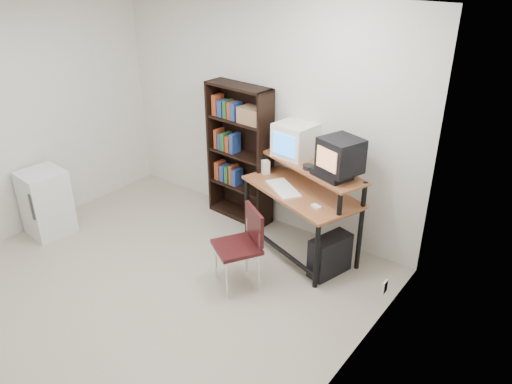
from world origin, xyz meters
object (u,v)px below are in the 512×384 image
Objects in this scene: computer_desk at (303,193)px; crt_monitor at (296,140)px; mini_fridge at (46,203)px; crt_tv at (340,155)px; bookshelf at (241,151)px; school_chair at (243,240)px; pc_tower at (330,255)px.

crt_monitor reaches higher than computer_desk.
crt_tv is at bearing 31.93° from mini_fridge.
bookshelf is (-0.75, 0.00, -0.31)m from crt_monitor.
mini_fridge is at bearing -131.69° from computer_desk.
crt_tv is at bearing -5.47° from bookshelf.
school_chair is (-0.53, -0.85, -0.72)m from crt_tv.
pc_tower is at bearing -3.94° from computer_desk.
crt_tv is (0.65, -0.24, 0.06)m from crt_monitor.
crt_tv reaches higher than crt_monitor.
computer_desk reaches higher than school_chair.
mini_fridge is at bearing -128.80° from bookshelf.
school_chair is 1.44m from bookshelf.
crt_tv is 0.27× the size of bookshelf.
mini_fridge is at bearing -137.33° from crt_monitor.
pc_tower is 0.27× the size of bookshelf.
computer_desk is at bearing -161.67° from crt_tv.
bookshelf reaches higher than computer_desk.
crt_tv reaches higher than computer_desk.
crt_monitor is 0.98× the size of pc_tower.
computer_desk is 3.25× the size of crt_monitor.
bookshelf is (-1.47, 0.43, 0.64)m from pc_tower.
pc_tower is (0.07, -0.19, -1.01)m from crt_tv.
computer_desk is 0.88m from school_chair.
crt_tv reaches higher than school_chair.
school_chair is at bearing -102.82° from crt_tv.
mini_fridge is (-2.54, -1.42, -0.31)m from computer_desk.
crt_monitor is 0.55× the size of school_chair.
school_chair is 1.06× the size of mini_fridge.
crt_monitor is (-0.25, 0.23, 0.46)m from computer_desk.
crt_monitor is at bearing 179.12° from crt_tv.
pc_tower is 0.93m from school_chair.
crt_monitor is 0.27× the size of bookshelf.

